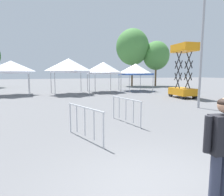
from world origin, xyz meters
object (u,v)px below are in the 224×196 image
object	(u,v)px
canopy_tent_center	(11,67)
canopy_tent_behind_center	(69,66)
tree_behind_tents_center	(132,47)
tree_behind_tents_right	(156,56)
crowd_barrier_near_person	(126,106)
crowd_barrier_mid_lot	(85,117)
scissor_lift	(183,82)
person_foreground	(223,146)
canopy_tent_right_of_center	(103,68)
canopy_tent_behind_left	(135,69)
light_pole_near_lift	(203,32)

from	to	relation	value
canopy_tent_center	canopy_tent_behind_center	world-z (taller)	canopy_tent_behind_center
canopy_tent_center	tree_behind_tents_center	distance (m)	18.58
tree_behind_tents_right	crowd_barrier_near_person	xyz separation A→B (m)	(-14.21, -19.65, -4.12)
crowd_barrier_mid_lot	crowd_barrier_near_person	distance (m)	2.53
crowd_barrier_mid_lot	crowd_barrier_near_person	xyz separation A→B (m)	(2.10, 1.42, 0.00)
tree_behind_tents_center	crowd_barrier_mid_lot	bearing A→B (deg)	-119.59
scissor_lift	person_foreground	size ratio (longest dim) A/B	2.56
canopy_tent_right_of_center	crowd_barrier_mid_lot	distance (m)	15.61
scissor_lift	tree_behind_tents_right	xyz separation A→B (m)	(6.09, 13.59, 3.53)
canopy_tent_behind_center	canopy_tent_center	bearing A→B (deg)	168.87
person_foreground	scissor_lift	bearing A→B (deg)	51.91
scissor_lift	tree_behind_tents_right	bearing A→B (deg)	65.84
canopy_tent_behind_center	canopy_tent_right_of_center	world-z (taller)	canopy_tent_behind_center
person_foreground	canopy_tent_behind_left	bearing A→B (deg)	66.54
canopy_tent_behind_center	canopy_tent_behind_left	bearing A→B (deg)	6.69
canopy_tent_center	canopy_tent_behind_left	world-z (taller)	canopy_tent_center
canopy_tent_center	tree_behind_tents_center	xyz separation A→B (m)	(16.54, 7.70, 3.53)
canopy_tent_behind_center	crowd_barrier_mid_lot	distance (m)	13.91
canopy_tent_center	tree_behind_tents_center	size ratio (longest dim) A/B	0.36
canopy_tent_right_of_center	canopy_tent_behind_left	world-z (taller)	canopy_tent_right_of_center
tree_behind_tents_center	tree_behind_tents_right	bearing A→B (deg)	-20.47
tree_behind_tents_right	tree_behind_tents_center	bearing A→B (deg)	159.53
canopy_tent_right_of_center	tree_behind_tents_right	distance (m)	12.96
canopy_tent_behind_center	tree_behind_tents_right	distance (m)	16.73
person_foreground	tree_behind_tents_right	world-z (taller)	tree_behind_tents_right
canopy_tent_behind_left	crowd_barrier_near_person	xyz separation A→B (m)	(-7.22, -13.18, -1.79)
crowd_barrier_near_person	person_foreground	bearing A→B (deg)	-98.74
scissor_lift	light_pole_near_lift	xyz separation A→B (m)	(-2.42, -4.32, 3.16)
canopy_tent_center	tree_behind_tents_right	xyz separation A→B (m)	(20.13, 6.36, 2.19)
person_foreground	tree_behind_tents_right	size ratio (longest dim) A/B	0.25
canopy_tent_behind_center	light_pole_near_lift	bearing A→B (deg)	-58.87
tree_behind_tents_right	crowd_barrier_mid_lot	bearing A→B (deg)	-127.74
canopy_tent_behind_left	light_pole_near_lift	bearing A→B (deg)	-97.57
canopy_tent_behind_center	person_foreground	xyz separation A→B (m)	(-0.17, -17.60, -1.81)
canopy_tent_center	scissor_lift	distance (m)	15.84
canopy_tent_behind_center	crowd_barrier_near_person	xyz separation A→B (m)	(0.65, -12.26, -2.09)
crowd_barrier_mid_lot	canopy_tent_behind_left	bearing A→B (deg)	57.47
tree_behind_tents_center	tree_behind_tents_right	size ratio (longest dim) A/B	1.27
scissor_lift	tree_behind_tents_right	world-z (taller)	tree_behind_tents_right
canopy_tent_right_of_center	crowd_barrier_near_person	xyz separation A→B (m)	(-3.24, -13.13, -1.90)
tree_behind_tents_center	crowd_barrier_mid_lot	size ratio (longest dim) A/B	4.53
canopy_tent_behind_center	person_foreground	distance (m)	17.69
scissor_lift	person_foreground	world-z (taller)	scissor_lift
person_foreground	crowd_barrier_mid_lot	distance (m)	4.13
canopy_tent_behind_left	tree_behind_tents_center	world-z (taller)	tree_behind_tents_center
light_pole_near_lift	tree_behind_tents_center	distance (m)	19.94
canopy_tent_behind_left	canopy_tent_center	bearing A→B (deg)	179.51
canopy_tent_right_of_center	person_foreground	world-z (taller)	canopy_tent_right_of_center
canopy_tent_center	tree_behind_tents_center	world-z (taller)	tree_behind_tents_center
canopy_tent_right_of_center	tree_behind_tents_center	bearing A→B (deg)	46.76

